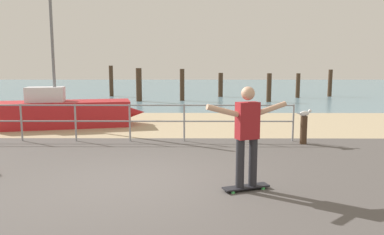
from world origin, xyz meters
The scene contains 16 objects.
ground_plane centered at (0.00, -1.00, 0.00)m, with size 24.00×10.00×0.04m, color #514C49.
beach_strip centered at (0.00, 7.00, 0.00)m, with size 24.00×6.00×0.04m, color tan.
sea_surface centered at (0.00, 35.00, 0.00)m, with size 72.00×50.00×0.04m, color slate.
railing_fence centered at (-1.57, 3.60, 0.69)m, with size 10.57×0.05×1.05m.
sailboat centered at (-3.36, 6.15, 0.52)m, with size 5.06×2.42×4.94m.
skateboard centered at (1.82, -0.44, 0.07)m, with size 0.82×0.47×0.08m.
skateboarder centered at (1.82, -0.44, 1.02)m, with size 1.38×0.60×1.65m.
bollard_short centered at (3.88, 3.26, 0.38)m, with size 0.18×0.18×0.77m, color #422D1E.
seagull centered at (3.90, 3.27, 0.84)m, with size 0.46×0.27×0.18m.
groyne_post_0 centered at (-5.07, 19.95, 1.12)m, with size 0.29×0.29×2.24m, color #422D1E.
groyne_post_1 centered at (-2.43, 15.87, 1.03)m, with size 0.35×0.35×2.05m, color #422D1E.
groyne_post_2 centered at (0.20, 16.31, 1.00)m, with size 0.29×0.29×2.00m, color #422D1E.
groyne_post_3 centered at (2.84, 19.47, 0.86)m, with size 0.33×0.33×1.72m, color #422D1E.
groyne_post_4 centered at (5.48, 15.54, 0.87)m, with size 0.29×0.29×1.74m, color #422D1E.
groyne_post_5 centered at (8.12, 18.67, 0.85)m, with size 0.28×0.28×1.70m, color #422D1E.
groyne_post_6 centered at (10.76, 19.83, 0.98)m, with size 0.29×0.29×1.95m, color #422D1E.
Camera 1 is at (0.96, -6.19, 2.02)m, focal length 33.61 mm.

